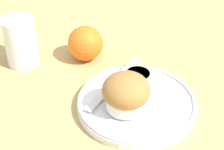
{
  "coord_description": "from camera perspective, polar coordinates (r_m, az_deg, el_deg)",
  "views": [
    {
      "loc": [
        -0.37,
        -0.4,
        0.47
      ],
      "look_at": [
        -0.03,
        0.04,
        0.06
      ],
      "focal_mm": 60.0,
      "sensor_mm": 36.0,
      "label": 1
    }
  ],
  "objects": [
    {
      "name": "ground_plane",
      "position": [
        0.72,
        3.82,
        -4.06
      ],
      "size": [
        3.0,
        3.0,
        0.0
      ],
      "primitive_type": "plane",
      "color": "tan"
    },
    {
      "name": "plate",
      "position": [
        0.7,
        3.77,
        -4.32
      ],
      "size": [
        0.22,
        0.22,
        0.02
      ],
      "color": "white",
      "rests_on": "ground_plane"
    },
    {
      "name": "muffin",
      "position": [
        0.66,
        2.15,
        -2.72
      ],
      "size": [
        0.09,
        0.09,
        0.07
      ],
      "color": "silver",
      "rests_on": "plate"
    },
    {
      "name": "cream_ramekin",
      "position": [
        0.73,
        3.97,
        -0.16
      ],
      "size": [
        0.05,
        0.05,
        0.02
      ],
      "color": "silver",
      "rests_on": "plate"
    },
    {
      "name": "berry_pair",
      "position": [
        0.71,
        1.73,
        -1.61
      ],
      "size": [
        0.03,
        0.02,
        0.02
      ],
      "color": "#4C194C",
      "rests_on": "plate"
    },
    {
      "name": "butter_knife",
      "position": [
        0.73,
        0.34,
        -1.16
      ],
      "size": [
        0.18,
        0.08,
        0.0
      ],
      "rotation": [
        0.0,
        0.0,
        0.36
      ],
      "color": "silver",
      "rests_on": "plate"
    },
    {
      "name": "orange_fruit",
      "position": [
        0.82,
        -4.07,
        4.82
      ],
      "size": [
        0.08,
        0.08,
        0.08
      ],
      "color": "orange",
      "rests_on": "ground_plane"
    },
    {
      "name": "juice_glass",
      "position": [
        0.81,
        -13.74,
        4.95
      ],
      "size": [
        0.07,
        0.07,
        0.11
      ],
      "color": "silver",
      "rests_on": "ground_plane"
    }
  ]
}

